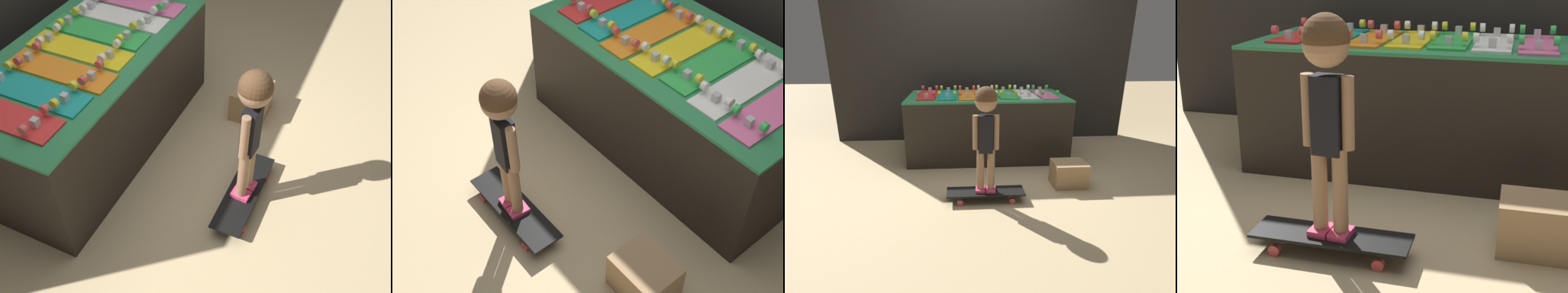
# 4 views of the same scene
# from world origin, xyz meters

# --- Properties ---
(ground_plane) EXTENTS (16.00, 16.00, 0.00)m
(ground_plane) POSITION_xyz_m (0.00, 0.00, 0.00)
(ground_plane) COLOR tan
(display_rack) EXTENTS (1.91, 0.94, 0.77)m
(display_rack) POSITION_xyz_m (0.00, 0.55, 0.39)
(display_rack) COLOR black
(display_rack) RESTS_ON ground_plane
(skateboard_red_on_rack) EXTENTS (0.21, 0.71, 0.09)m
(skateboard_red_on_rack) POSITION_xyz_m (-0.71, 0.57, 0.79)
(skateboard_red_on_rack) COLOR red
(skateboard_red_on_rack) RESTS_ON display_rack
(skateboard_teal_on_rack) EXTENTS (0.21, 0.71, 0.09)m
(skateboard_teal_on_rack) POSITION_xyz_m (-0.48, 0.55, 0.79)
(skateboard_teal_on_rack) COLOR teal
(skateboard_teal_on_rack) RESTS_ON display_rack
(skateboard_orange_on_rack) EXTENTS (0.21, 0.71, 0.09)m
(skateboard_orange_on_rack) POSITION_xyz_m (-0.24, 0.53, 0.79)
(skateboard_orange_on_rack) COLOR orange
(skateboard_orange_on_rack) RESTS_ON display_rack
(skateboard_yellow_on_rack) EXTENTS (0.21, 0.71, 0.09)m
(skateboard_yellow_on_rack) POSITION_xyz_m (0.00, 0.56, 0.79)
(skateboard_yellow_on_rack) COLOR yellow
(skateboard_yellow_on_rack) RESTS_ON display_rack
(skateboard_green_on_rack) EXTENTS (0.21, 0.71, 0.09)m
(skateboard_green_on_rack) POSITION_xyz_m (0.24, 0.57, 0.79)
(skateboard_green_on_rack) COLOR green
(skateboard_green_on_rack) RESTS_ON display_rack
(skateboard_white_on_rack) EXTENTS (0.21, 0.71, 0.09)m
(skateboard_white_on_rack) POSITION_xyz_m (0.48, 0.55, 0.79)
(skateboard_white_on_rack) COLOR white
(skateboard_white_on_rack) RESTS_ON display_rack
(skateboard_pink_on_rack) EXTENTS (0.21, 0.71, 0.09)m
(skateboard_pink_on_rack) POSITION_xyz_m (0.71, 0.53, 0.79)
(skateboard_pink_on_rack) COLOR pink
(skateboard_pink_on_rack) RESTS_ON display_rack
(skateboard_on_floor) EXTENTS (0.72, 0.20, 0.09)m
(skateboard_on_floor) POSITION_xyz_m (-0.11, -0.68, 0.07)
(skateboard_on_floor) COLOR black
(skateboard_on_floor) RESTS_ON ground_plane
(child) EXTENTS (0.23, 0.19, 0.96)m
(child) POSITION_xyz_m (-0.11, -0.68, 0.76)
(child) COLOR #E03D6B
(child) RESTS_ON skateboard_on_floor
(storage_box) EXTENTS (0.33, 0.27, 0.25)m
(storage_box) POSITION_xyz_m (0.76, -0.42, 0.12)
(storage_box) COLOR #A37F56
(storage_box) RESTS_ON ground_plane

